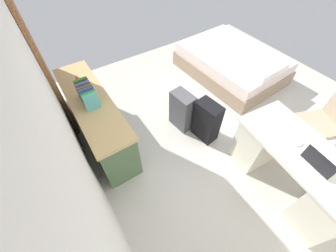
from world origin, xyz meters
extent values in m
plane|color=beige|center=(0.00, 0.00, 0.00)|extent=(5.34, 5.34, 0.00)
cube|color=silver|center=(0.00, 2.04, 1.34)|extent=(4.34, 0.10, 2.68)
cube|color=brown|center=(1.62, 1.96, 1.02)|extent=(0.88, 0.05, 2.04)
cube|color=silver|center=(-1.07, 0.03, 0.72)|extent=(1.50, 0.81, 0.04)
cube|color=beige|center=(-1.56, 0.09, 0.35)|extent=(0.46, 0.63, 0.70)
cube|color=beige|center=(-0.58, -0.02, 0.35)|extent=(0.46, 0.63, 0.70)
cylinder|color=black|center=(-0.87, -0.78, 0.02)|extent=(0.52, 0.52, 0.04)
cylinder|color=black|center=(-0.87, -0.78, 0.21)|extent=(0.06, 0.06, 0.42)
cube|color=tan|center=(-0.87, -0.78, 0.46)|extent=(0.60, 0.60, 0.08)
cube|color=#4C6B47|center=(0.92, 1.66, 0.36)|extent=(1.76, 0.44, 0.73)
cube|color=tan|center=(0.92, 1.66, 0.75)|extent=(1.80, 0.48, 0.04)
cube|color=#415B3C|center=(0.52, 1.44, 0.20)|extent=(0.67, 0.01, 0.25)
cube|color=#415B3C|center=(1.32, 1.44, 0.20)|extent=(0.67, 0.01, 0.25)
cube|color=gray|center=(1.05, -1.09, 0.14)|extent=(1.97, 1.49, 0.28)
cube|color=silver|center=(1.05, -1.09, 0.38)|extent=(1.90, 1.43, 0.20)
cube|color=white|center=(0.38, -1.12, 0.53)|extent=(0.51, 0.70, 0.10)
cube|color=black|center=(0.08, 0.35, 0.32)|extent=(0.38, 0.26, 0.65)
cube|color=#4C4C51|center=(0.46, 0.51, 0.31)|extent=(0.38, 0.26, 0.62)
cube|color=silver|center=(-1.22, 0.05, 0.74)|extent=(0.33, 0.25, 0.02)
cube|color=black|center=(-1.20, 0.15, 0.85)|extent=(0.31, 0.04, 0.19)
ellipsoid|color=white|center=(-0.96, 0.02, 0.75)|extent=(0.07, 0.11, 0.03)
cube|color=#53ADB4|center=(0.72, 1.66, 0.88)|extent=(0.03, 0.17, 0.22)
cube|color=green|center=(0.76, 1.66, 0.87)|extent=(0.04, 0.17, 0.21)
cube|color=#1D805E|center=(0.80, 1.66, 0.87)|extent=(0.03, 0.17, 0.21)
cube|color=#4743A5|center=(0.84, 1.66, 0.89)|extent=(0.03, 0.17, 0.24)
cube|color=#4D6815|center=(0.88, 1.66, 0.89)|extent=(0.03, 0.17, 0.24)
cube|color=navy|center=(0.92, 1.66, 0.87)|extent=(0.04, 0.17, 0.20)
cube|color=#604890|center=(0.96, 1.66, 0.88)|extent=(0.03, 0.17, 0.23)
cube|color=#374A5D|center=(1.00, 1.66, 0.88)|extent=(0.03, 0.17, 0.22)
cube|color=#2E7423|center=(1.04, 1.66, 0.89)|extent=(0.03, 0.17, 0.24)
cone|color=red|center=(1.34, 1.66, 0.82)|extent=(0.08, 0.08, 0.11)
camera|label=1|loc=(-1.27, 1.89, 2.58)|focal=22.32mm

